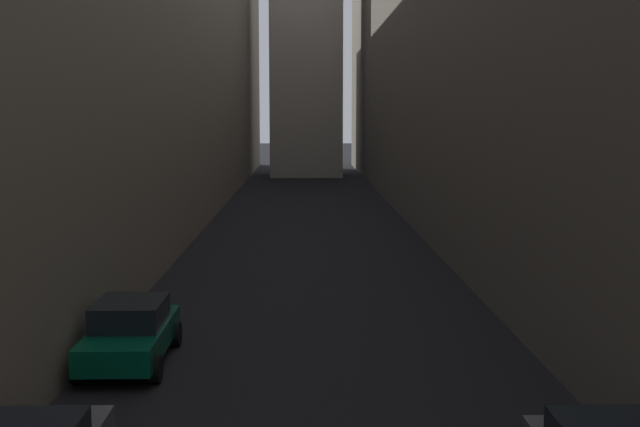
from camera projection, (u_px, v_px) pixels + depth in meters
name	position (u px, v px, depth m)	size (l,w,h in m)	color
ground_plane	(308.00, 229.00, 43.00)	(264.00, 264.00, 0.00)	black
building_block_left	(106.00, 35.00, 43.56)	(10.45, 108.00, 20.34)	#756B5B
building_block_right	(526.00, 23.00, 43.92)	(12.47, 108.00, 21.70)	#60594F
parked_car_left_far	(130.00, 332.00, 19.63)	(1.95, 4.33, 1.53)	#05472D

